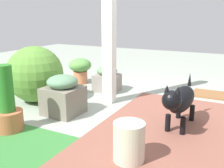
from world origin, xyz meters
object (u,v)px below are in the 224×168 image
stone_planter_mid (63,95)px  round_shrub (35,74)px  doormat (213,95)px  terracotta_pot_tall (7,108)px  porch_pillar (109,21)px  dog (180,100)px  terracotta_pot_broad (80,68)px  stone_planter_nearest (107,79)px  ceramic_urn (129,143)px

stone_planter_mid → round_shrub: (0.65, -0.22, 0.16)m
doormat → terracotta_pot_tall: bearing=52.1°
porch_pillar → dog: (-1.11, 0.47, -0.80)m
round_shrub → terracotta_pot_broad: 1.16m
terracotta_pot_broad → stone_planter_mid: bearing=115.8°
stone_planter_nearest → terracotta_pot_tall: (0.23, 1.83, 0.06)m
terracotta_pot_tall → terracotta_pot_broad: bearing=-77.9°
round_shrub → terracotta_pot_broad: round_shrub is taller
stone_planter_nearest → ceramic_urn: bearing=123.0°
round_shrub → stone_planter_nearest: bearing=-125.2°
round_shrub → terracotta_pot_tall: (-0.43, 0.90, -0.14)m
round_shrub → dog: size_ratio=0.95×
terracotta_pot_broad → ceramic_urn: bearing=132.3°
stone_planter_nearest → terracotta_pot_tall: bearing=82.7°
porch_pillar → terracotta_pot_tall: bearing=68.4°
dog → doormat: 1.52m
terracotta_pot_broad → dog: dog is taller
porch_pillar → round_shrub: (0.96, 0.45, -0.74)m
round_shrub → ceramic_urn: (-1.85, 0.89, -0.22)m
porch_pillar → doormat: (-1.30, -1.00, -1.12)m
round_shrub → ceramic_urn: bearing=154.3°
terracotta_pot_broad → dog: 2.39m
round_shrub → ceramic_urn: 2.06m
stone_planter_mid → dog: (-1.41, -0.20, 0.09)m
dog → porch_pillar: bearing=-22.9°
stone_planter_mid → dog: dog is taller
porch_pillar → dog: bearing=157.1°
stone_planter_nearest → doormat: bearing=-162.1°
porch_pillar → doormat: porch_pillar is taller
stone_planter_nearest → round_shrub: bearing=54.8°
terracotta_pot_broad → terracotta_pot_tall: (-0.44, 2.05, -0.02)m
terracotta_pot_tall → doormat: terracotta_pot_tall is taller
terracotta_pot_tall → dog: size_ratio=0.86×
round_shrub → terracotta_pot_tall: round_shrub is taller
terracotta_pot_tall → ceramic_urn: bearing=-179.7°
round_shrub → doormat: 2.71m
stone_planter_mid → doormat: bearing=-133.8°
terracotta_pot_tall → stone_planter_nearest: bearing=-97.3°
ceramic_urn → doormat: (-0.41, -2.34, -0.16)m
dog → doormat: size_ratio=1.39×
stone_planter_nearest → dog: (-1.41, 0.96, 0.14)m
dog → round_shrub: bearing=-0.6°
stone_planter_nearest → stone_planter_mid: 1.16m
stone_planter_nearest → stone_planter_mid: size_ratio=0.84×
round_shrub → dog: (-2.07, 0.02, -0.07)m
porch_pillar → ceramic_urn: size_ratio=6.35×
doormat → terracotta_pot_broad: bearing=7.4°
round_shrub → terracotta_pot_tall: 1.00m
dog → ceramic_urn: dog is taller
ceramic_urn → terracotta_pot_tall: bearing=0.3°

